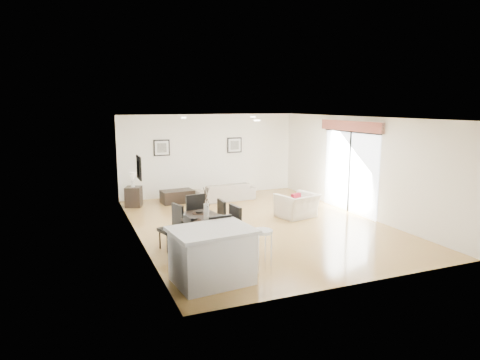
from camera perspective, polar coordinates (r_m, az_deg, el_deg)
name	(u,v)px	position (r m, az deg, el deg)	size (l,w,h in m)	color
ground	(258,224)	(10.98, 2.43, -5.90)	(8.00, 8.00, 0.00)	#B08948
wall_back	(209,155)	(14.39, -4.13, 3.36)	(6.00, 0.04, 2.70)	white
wall_front	(359,207)	(7.31, 15.60, -3.48)	(6.00, 0.04, 2.70)	white
wall_left	(137,180)	(9.85, -13.62, 0.03)	(0.04, 8.00, 2.70)	white
wall_right	(357,166)	(12.23, 15.39, 1.85)	(0.04, 8.00, 2.70)	white
ceiling	(259,118)	(10.57, 2.54, 8.32)	(6.00, 8.00, 0.02)	white
sofa	(225,192)	(13.64, -2.06, -1.56)	(1.90, 0.74, 0.55)	gray
armchair	(297,206)	(11.66, 7.62, -3.41)	(0.99, 0.86, 0.64)	beige
courtyard_plant_a	(447,199)	(13.93, 25.88, -2.25)	(0.53, 0.46, 0.59)	#315424
courtyard_plant_b	(407,190)	(14.77, 21.37, -1.20)	(0.35, 0.35, 0.63)	#315424
dining_table	(207,222)	(8.86, -4.48, -5.65)	(1.09, 1.78, 0.69)	black
dining_chair_wnear	(184,237)	(8.36, -7.50, -7.52)	(0.45, 0.45, 0.90)	black
dining_chair_wfar	(174,224)	(9.14, -8.84, -5.88)	(0.52, 0.52, 0.94)	black
dining_chair_enear	(240,227)	(8.67, 0.04, -6.29)	(0.50, 0.50, 1.03)	black
dining_chair_efar	(226,219)	(9.44, -1.86, -5.17)	(0.43, 0.43, 0.96)	black
dining_chair_head	(223,240)	(7.94, -2.28, -8.01)	(0.48, 0.48, 0.99)	black
dining_chair_foot	(194,213)	(9.82, -6.20, -4.40)	(0.54, 0.54, 1.03)	black
vase	(206,206)	(8.77, -4.51, -3.47)	(0.87, 1.33, 0.67)	white
coffee_table	(177,196)	(13.45, -8.36, -2.17)	(0.98, 0.59, 0.39)	black
side_table	(134,197)	(13.15, -13.99, -2.18)	(0.45, 0.45, 0.60)	black
table_lamp	(133,177)	(13.04, -14.10, 0.34)	(0.23, 0.23, 0.44)	white
cushion	(296,199)	(11.50, 7.47, -2.56)	(0.31, 0.10, 0.31)	maroon
kitchen_island	(212,255)	(7.41, -3.74, -9.97)	(1.46, 1.18, 0.95)	white
bar_stool	(262,236)	(7.66, 2.98, -7.49)	(0.38, 0.38, 0.82)	white
framed_print_back_left	(162,148)	(13.93, -10.40, 4.24)	(0.52, 0.04, 0.52)	black
framed_print_back_right	(234,145)	(14.63, -0.75, 4.68)	(0.52, 0.04, 0.52)	black
framed_print_left_wall	(139,168)	(9.61, -13.33, 1.61)	(0.04, 0.52, 0.52)	black
sliding_door	(350,153)	(12.40, 14.46, 3.47)	(0.12, 2.70, 2.57)	white
courtyard	(421,170)	(15.01, 22.96, 1.22)	(6.00, 6.00, 2.00)	gray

